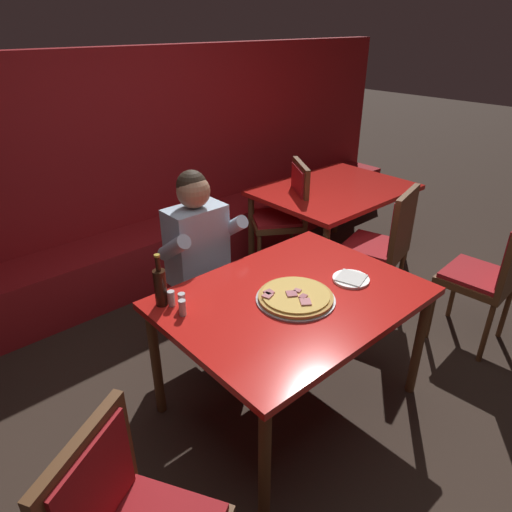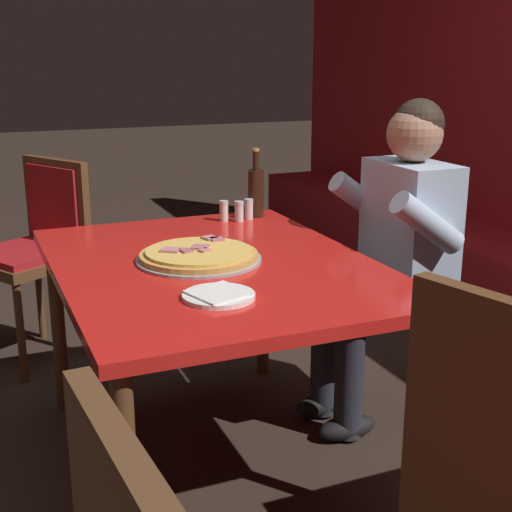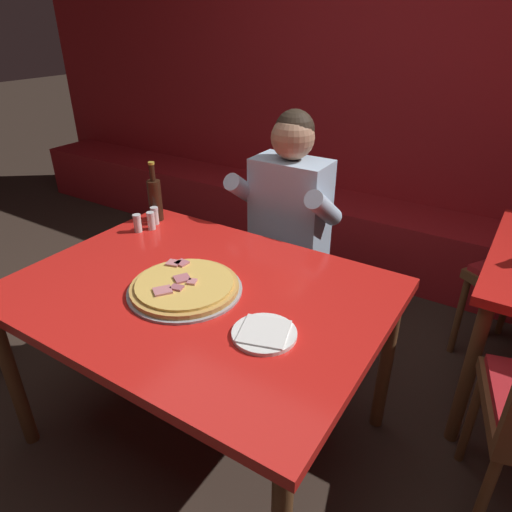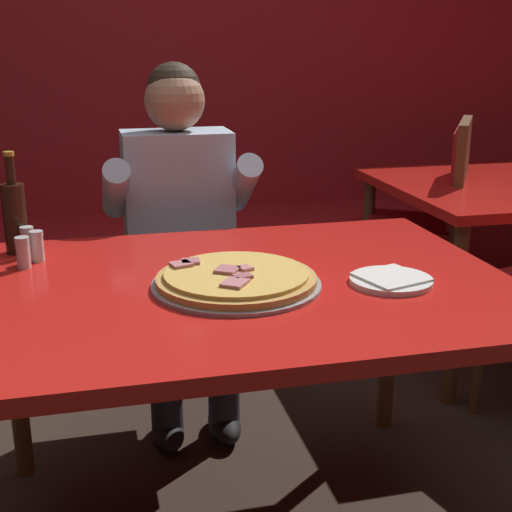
{
  "view_description": "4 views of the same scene",
  "coord_description": "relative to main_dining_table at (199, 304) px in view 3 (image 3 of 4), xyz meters",
  "views": [
    {
      "loc": [
        -1.54,
        -1.42,
        2.08
      ],
      "look_at": [
        0.01,
        0.31,
        0.87
      ],
      "focal_mm": 32.0,
      "sensor_mm": 36.0,
      "label": 1
    },
    {
      "loc": [
        2.18,
        -0.75,
        1.44
      ],
      "look_at": [
        0.12,
        0.11,
        0.8
      ],
      "focal_mm": 50.0,
      "sensor_mm": 36.0,
      "label": 2
    },
    {
      "loc": [
        0.96,
        -1.1,
        1.67
      ],
      "look_at": [
        0.17,
        0.13,
        0.88
      ],
      "focal_mm": 32.0,
      "sensor_mm": 36.0,
      "label": 3
    },
    {
      "loc": [
        -0.37,
        -1.68,
        1.35
      ],
      "look_at": [
        0.06,
        0.11,
        0.79
      ],
      "focal_mm": 50.0,
      "sensor_mm": 36.0,
      "label": 4
    }
  ],
  "objects": [
    {
      "name": "booth_wall_panel",
      "position": [
        0.0,
        2.18,
        0.26
      ],
      "size": [
        6.8,
        0.16,
        1.9
      ],
      "primitive_type": "cube",
      "color": "#A3191E",
      "rests_on": "ground_plane"
    },
    {
      "name": "main_dining_table",
      "position": [
        0.0,
        0.0,
        0.0
      ],
      "size": [
        1.37,
        1.03,
        0.76
      ],
      "color": "brown",
      "rests_on": "ground_plane"
    },
    {
      "name": "plate_white_paper",
      "position": [
        0.36,
        -0.11,
        0.08
      ],
      "size": [
        0.21,
        0.21,
        0.02
      ],
      "color": "white",
      "rests_on": "main_dining_table"
    },
    {
      "name": "shaker_parmesan",
      "position": [
        -0.55,
        0.24,
        0.11
      ],
      "size": [
        0.04,
        0.04,
        0.09
      ],
      "color": "silver",
      "rests_on": "main_dining_table"
    },
    {
      "name": "ground_plane",
      "position": [
        0.0,
        0.0,
        -0.69
      ],
      "size": [
        24.0,
        24.0,
        0.0
      ],
      "primitive_type": "plane",
      "color": "#33261E"
    },
    {
      "name": "pizza",
      "position": [
        -0.03,
        -0.04,
        0.09
      ],
      "size": [
        0.42,
        0.42,
        0.05
      ],
      "color": "#9E9EA3",
      "rests_on": "main_dining_table"
    },
    {
      "name": "beer_bottle",
      "position": [
        -0.57,
        0.4,
        0.18
      ],
      "size": [
        0.07,
        0.07,
        0.29
      ],
      "color": "black",
      "rests_on": "main_dining_table"
    },
    {
      "name": "booth_bench",
      "position": [
        0.0,
        1.86,
        -0.46
      ],
      "size": [
        6.46,
        0.48,
        0.46
      ],
      "primitive_type": "cube",
      "color": "#A3191E",
      "rests_on": "ground_plane"
    },
    {
      "name": "shaker_red_pepper_flakes",
      "position": [
        -0.52,
        0.3,
        0.11
      ],
      "size": [
        0.04,
        0.04,
        0.09
      ],
      "color": "silver",
      "rests_on": "main_dining_table"
    },
    {
      "name": "diner_seated_blue_shirt",
      "position": [
        -0.05,
        0.74,
        0.02
      ],
      "size": [
        0.53,
        0.53,
        1.27
      ],
      "color": "black",
      "rests_on": "ground_plane"
    },
    {
      "name": "shaker_oregano",
      "position": [
        -0.54,
        0.35,
        0.11
      ],
      "size": [
        0.04,
        0.04,
        0.09
      ],
      "color": "silver",
      "rests_on": "main_dining_table"
    }
  ]
}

